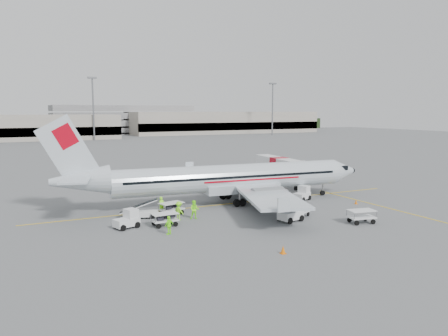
{
  "coord_description": "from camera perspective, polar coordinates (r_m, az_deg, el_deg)",
  "views": [
    {
      "loc": [
        -21.96,
        -42.87,
        10.32
      ],
      "look_at": [
        0.0,
        2.0,
        3.8
      ],
      "focal_mm": 35.0,
      "sensor_mm": 36.0,
      "label": 1
    }
  ],
  "objects": [
    {
      "name": "crew_a",
      "position": [
        44.45,
        -8.15,
        -4.87
      ],
      "size": [
        0.78,
        0.65,
        1.81
      ],
      "primitive_type": "imported",
      "rotation": [
        0.0,
        0.0,
        0.4
      ],
      "color": "#81ED1C",
      "rests_on": "ground"
    },
    {
      "name": "tug_fore",
      "position": [
        51.63,
        10.13,
        -3.26
      ],
      "size": [
        2.5,
        2.04,
        1.68
      ],
      "primitive_type": null,
      "rotation": [
        0.0,
        0.0,
        0.43
      ],
      "color": "silver",
      "rests_on": "ground"
    },
    {
      "name": "aircraft",
      "position": [
        48.94,
        1.11,
        1.09
      ],
      "size": [
        37.87,
        30.86,
        9.82
      ],
      "primitive_type": null,
      "rotation": [
        0.0,
        0.0,
        -0.09
      ],
      "color": "silver",
      "rests_on": "ground"
    },
    {
      "name": "crew_c",
      "position": [
        42.01,
        -5.89,
        -5.56
      ],
      "size": [
        1.01,
        1.31,
        1.8
      ],
      "primitive_type": "imported",
      "rotation": [
        0.0,
        0.0,
        1.9
      ],
      "color": "#81ED1C",
      "rests_on": "ground"
    },
    {
      "name": "jet_bridge",
      "position": [
        62.58,
        7.2,
        -0.36
      ],
      "size": [
        3.74,
        14.62,
        3.8
      ],
      "primitive_type": null,
      "rotation": [
        0.0,
        0.0,
        -0.07
      ],
      "color": "silver",
      "rests_on": "ground"
    },
    {
      "name": "parking_garage",
      "position": [
        208.26,
        -13.12,
        6.33
      ],
      "size": [
        62.0,
        24.0,
        14.0
      ],
      "primitive_type": null,
      "color": "slate",
      "rests_on": "ground"
    },
    {
      "name": "stripe_lead",
      "position": [
        49.26,
        1.03,
        -4.65
      ],
      "size": [
        44.0,
        0.2,
        0.01
      ],
      "primitive_type": "cube",
      "color": "yellow",
      "rests_on": "ground"
    },
    {
      "name": "mast_center",
      "position": [
        163.11,
        -16.7,
        7.37
      ],
      "size": [
        3.2,
        1.2,
        22.0
      ],
      "primitive_type": null,
      "color": "slate",
      "rests_on": "ground"
    },
    {
      "name": "cart_empty_a",
      "position": [
        43.7,
        9.85,
        -5.59
      ],
      "size": [
        2.45,
        2.04,
        1.11
      ],
      "primitive_type": null,
      "rotation": [
        0.0,
        0.0,
        0.44
      ],
      "color": "silver",
      "rests_on": "ground"
    },
    {
      "name": "crew_d",
      "position": [
        37.26,
        -7.19,
        -7.42
      ],
      "size": [
        1.02,
        0.77,
        1.6
      ],
      "primitive_type": "imported",
      "rotation": [
        0.0,
        0.0,
        3.6
      ],
      "color": "#81ED1C",
      "rests_on": "ground"
    },
    {
      "name": "cart_loaded_a",
      "position": [
        44.31,
        -6.88,
        -5.27
      ],
      "size": [
        2.63,
        1.92,
        1.24
      ],
      "primitive_type": null,
      "rotation": [
        0.0,
        0.0,
        0.24
      ],
      "color": "silver",
      "rests_on": "ground"
    },
    {
      "name": "crew_b",
      "position": [
        42.23,
        -3.87,
        -5.46
      ],
      "size": [
        1.1,
        1.01,
        1.82
      ],
      "primitive_type": "imported",
      "rotation": [
        0.0,
        0.0,
        -0.46
      ],
      "color": "#81ED1C",
      "rests_on": "ground"
    },
    {
      "name": "tug_aft",
      "position": [
        39.87,
        -12.64,
        -6.51
      ],
      "size": [
        2.44,
        1.87,
        1.67
      ],
      "primitive_type": null,
      "rotation": [
        0.0,
        0.0,
        0.33
      ],
      "color": "silver",
      "rests_on": "ground"
    },
    {
      "name": "cart_loaded_b",
      "position": [
        40.02,
        -7.75,
        -6.69
      ],
      "size": [
        2.36,
        1.45,
        1.21
      ],
      "primitive_type": null,
      "rotation": [
        0.0,
        0.0,
        0.04
      ],
      "color": "silver",
      "rests_on": "ground"
    },
    {
      "name": "treeline",
      "position": [
        219.1,
        -20.39,
        5.06
      ],
      "size": [
        300.0,
        3.0,
        6.0
      ],
      "primitive_type": null,
      "color": "black",
      "rests_on": "ground"
    },
    {
      "name": "cone_nose",
      "position": [
        51.1,
        16.86,
        -4.24
      ],
      "size": [
        0.33,
        0.33,
        0.53
      ],
      "primitive_type": "cone",
      "color": "orange",
      "rests_on": "ground"
    },
    {
      "name": "mast_east",
      "position": [
        190.46,
        6.35,
        7.6
      ],
      "size": [
        3.2,
        1.2,
        22.0
      ],
      "primitive_type": null,
      "color": "slate",
      "rests_on": "ground"
    },
    {
      "name": "cone_stbd",
      "position": [
        32.61,
        7.72,
        -10.5
      ],
      "size": [
        0.39,
        0.39,
        0.64
      ],
      "primitive_type": "cone",
      "color": "orange",
      "rests_on": "ground"
    },
    {
      "name": "cart_empty_b",
      "position": [
        42.6,
        17.5,
        -6.06
      ],
      "size": [
        2.65,
        1.86,
        1.26
      ],
      "primitive_type": null,
      "rotation": [
        0.0,
        0.0,
        -0.19
      ],
      "color": "silver",
      "rests_on": "ground"
    },
    {
      "name": "belt_loader",
      "position": [
        43.29,
        -10.82,
        -4.87
      ],
      "size": [
        4.69,
        3.03,
        2.38
      ],
      "primitive_type": null,
      "rotation": [
        0.0,
        0.0,
        -0.34
      ],
      "color": "silver",
      "rests_on": "ground"
    },
    {
      "name": "terminal_east",
      "position": [
        209.23,
        0.01,
        5.98
      ],
      "size": [
        90.0,
        26.0,
        10.0
      ],
      "primitive_type": null,
      "color": "gray",
      "rests_on": "ground"
    },
    {
      "name": "tug_mid",
      "position": [
        41.76,
        8.69,
        -5.68
      ],
      "size": [
        2.58,
        1.84,
        1.81
      ],
      "primitive_type": null,
      "rotation": [
        0.0,
        0.0,
        0.23
      ],
      "color": "silver",
      "rests_on": "ground"
    },
    {
      "name": "stripe_cross",
      "position": [
        51.14,
        19.45,
        -4.63
      ],
      "size": [
        0.2,
        20.0,
        0.01
      ],
      "primitive_type": "cube",
      "color": "yellow",
      "rests_on": "ground"
    },
    {
      "name": "cone_port",
      "position": [
        66.96,
        -3.02,
        -1.19
      ],
      "size": [
        0.35,
        0.35,
        0.56
      ],
      "primitive_type": "cone",
      "color": "orange",
      "rests_on": "ground"
    },
    {
      "name": "ground",
      "position": [
        49.26,
        1.03,
        -4.66
      ],
      "size": [
        360.0,
        360.0,
        0.0
      ],
      "primitive_type": "plane",
      "color": "#56595B"
    }
  ]
}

